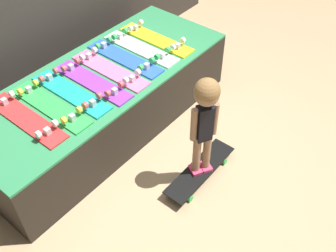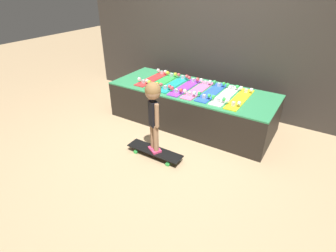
{
  "view_description": "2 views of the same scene",
  "coord_description": "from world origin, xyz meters",
  "px_view_note": "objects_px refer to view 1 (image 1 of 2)",
  "views": [
    {
      "loc": [
        -1.73,
        -1.47,
        2.57
      ],
      "look_at": [
        0.06,
        -0.03,
        0.35
      ],
      "focal_mm": 42.0,
      "sensor_mm": 36.0,
      "label": 1
    },
    {
      "loc": [
        1.63,
        -2.61,
        2.01
      ],
      "look_at": [
        0.07,
        -0.12,
        0.32
      ],
      "focal_mm": 28.0,
      "sensor_mm": 36.0,
      "label": 2
    }
  ],
  "objects_px": {
    "skateboard_teal_on_rack": "(71,92)",
    "skateboard_yellow_on_rack": "(156,39)",
    "skateboard_red_on_rack": "(26,118)",
    "skateboard_blue_on_rack": "(125,57)",
    "skateboard_pink_on_rack": "(110,69)",
    "skateboard_purple_on_rack": "(92,81)",
    "skateboard_on_floor": "(200,170)",
    "skateboard_white_on_rack": "(141,48)",
    "child": "(205,111)",
    "skateboard_green_on_rack": "(50,105)"
  },
  "relations": [
    {
      "from": "skateboard_teal_on_rack",
      "to": "skateboard_yellow_on_rack",
      "type": "height_order",
      "value": "same"
    },
    {
      "from": "skateboard_red_on_rack",
      "to": "skateboard_blue_on_rack",
      "type": "relative_size",
      "value": 1.0
    },
    {
      "from": "skateboard_red_on_rack",
      "to": "skateboard_pink_on_rack",
      "type": "xyz_separation_m",
      "value": [
        0.83,
        -0.05,
        0.0
      ]
    },
    {
      "from": "skateboard_blue_on_rack",
      "to": "skateboard_pink_on_rack",
      "type": "bearing_deg",
      "value": -173.27
    },
    {
      "from": "skateboard_purple_on_rack",
      "to": "skateboard_pink_on_rack",
      "type": "distance_m",
      "value": 0.21
    },
    {
      "from": "skateboard_pink_on_rack",
      "to": "skateboard_on_floor",
      "type": "bearing_deg",
      "value": -93.7
    },
    {
      "from": "skateboard_white_on_rack",
      "to": "skateboard_yellow_on_rack",
      "type": "relative_size",
      "value": 1.0
    },
    {
      "from": "skateboard_on_floor",
      "to": "child",
      "type": "relative_size",
      "value": 0.82
    },
    {
      "from": "skateboard_purple_on_rack",
      "to": "skateboard_white_on_rack",
      "type": "distance_m",
      "value": 0.62
    },
    {
      "from": "skateboard_teal_on_rack",
      "to": "skateboard_pink_on_rack",
      "type": "xyz_separation_m",
      "value": [
        0.42,
        -0.03,
        0.0
      ]
    },
    {
      "from": "skateboard_red_on_rack",
      "to": "skateboard_blue_on_rack",
      "type": "bearing_deg",
      "value": -1.46
    },
    {
      "from": "skateboard_white_on_rack",
      "to": "child",
      "type": "height_order",
      "value": "child"
    },
    {
      "from": "skateboard_teal_on_rack",
      "to": "skateboard_white_on_rack",
      "type": "bearing_deg",
      "value": -0.48
    },
    {
      "from": "skateboard_on_floor",
      "to": "child",
      "type": "xyz_separation_m",
      "value": [
        0.0,
        0.0,
        0.65
      ]
    },
    {
      "from": "skateboard_purple_on_rack",
      "to": "skateboard_teal_on_rack",
      "type": "bearing_deg",
      "value": 171.6
    },
    {
      "from": "skateboard_purple_on_rack",
      "to": "skateboard_on_floor",
      "type": "distance_m",
      "value": 1.16
    },
    {
      "from": "skateboard_purple_on_rack",
      "to": "skateboard_pink_on_rack",
      "type": "bearing_deg",
      "value": 0.94
    },
    {
      "from": "skateboard_yellow_on_rack",
      "to": "skateboard_blue_on_rack",
      "type": "bearing_deg",
      "value": 177.69
    },
    {
      "from": "skateboard_green_on_rack",
      "to": "skateboard_white_on_rack",
      "type": "relative_size",
      "value": 1.0
    },
    {
      "from": "skateboard_purple_on_rack",
      "to": "skateboard_on_floor",
      "type": "relative_size",
      "value": 1.06
    },
    {
      "from": "skateboard_green_on_rack",
      "to": "skateboard_yellow_on_rack",
      "type": "height_order",
      "value": "same"
    },
    {
      "from": "skateboard_green_on_rack",
      "to": "skateboard_yellow_on_rack",
      "type": "xyz_separation_m",
      "value": [
        1.25,
        -0.02,
        0.0
      ]
    },
    {
      "from": "skateboard_yellow_on_rack",
      "to": "child",
      "type": "bearing_deg",
      "value": -123.59
    },
    {
      "from": "skateboard_pink_on_rack",
      "to": "skateboard_yellow_on_rack",
      "type": "xyz_separation_m",
      "value": [
        0.62,
        0.01,
        0.0
      ]
    },
    {
      "from": "skateboard_teal_on_rack",
      "to": "child",
      "type": "xyz_separation_m",
      "value": [
        0.35,
        -1.06,
        0.15
      ]
    },
    {
      "from": "skateboard_teal_on_rack",
      "to": "skateboard_blue_on_rack",
      "type": "height_order",
      "value": "same"
    },
    {
      "from": "skateboard_purple_on_rack",
      "to": "skateboard_on_floor",
      "type": "xyz_separation_m",
      "value": [
        0.14,
        -1.03,
        -0.51
      ]
    },
    {
      "from": "skateboard_white_on_rack",
      "to": "skateboard_pink_on_rack",
      "type": "bearing_deg",
      "value": -177.21
    },
    {
      "from": "skateboard_green_on_rack",
      "to": "skateboard_pink_on_rack",
      "type": "bearing_deg",
      "value": -2.3
    },
    {
      "from": "skateboard_purple_on_rack",
      "to": "skateboard_blue_on_rack",
      "type": "bearing_deg",
      "value": 3.84
    },
    {
      "from": "skateboard_pink_on_rack",
      "to": "skateboard_green_on_rack",
      "type": "bearing_deg",
      "value": 177.7
    },
    {
      "from": "skateboard_pink_on_rack",
      "to": "skateboard_yellow_on_rack",
      "type": "relative_size",
      "value": 1.0
    },
    {
      "from": "skateboard_blue_on_rack",
      "to": "skateboard_yellow_on_rack",
      "type": "distance_m",
      "value": 0.42
    },
    {
      "from": "skateboard_blue_on_rack",
      "to": "child",
      "type": "relative_size",
      "value": 0.87
    },
    {
      "from": "skateboard_pink_on_rack",
      "to": "skateboard_yellow_on_rack",
      "type": "height_order",
      "value": "same"
    },
    {
      "from": "skateboard_pink_on_rack",
      "to": "child",
      "type": "distance_m",
      "value": 1.04
    },
    {
      "from": "skateboard_white_on_rack",
      "to": "skateboard_red_on_rack",
      "type": "bearing_deg",
      "value": 178.59
    },
    {
      "from": "skateboard_green_on_rack",
      "to": "skateboard_blue_on_rack",
      "type": "distance_m",
      "value": 0.83
    },
    {
      "from": "skateboard_teal_on_rack",
      "to": "skateboard_white_on_rack",
      "type": "xyz_separation_m",
      "value": [
        0.83,
        -0.01,
        0.0
      ]
    },
    {
      "from": "skateboard_purple_on_rack",
      "to": "skateboard_green_on_rack",
      "type": "bearing_deg",
      "value": 176.09
    },
    {
      "from": "skateboard_red_on_rack",
      "to": "skateboard_purple_on_rack",
      "type": "bearing_deg",
      "value": -4.99
    },
    {
      "from": "skateboard_white_on_rack",
      "to": "skateboard_on_floor",
      "type": "distance_m",
      "value": 1.26
    },
    {
      "from": "skateboard_red_on_rack",
      "to": "skateboard_green_on_rack",
      "type": "relative_size",
      "value": 1.0
    },
    {
      "from": "skateboard_red_on_rack",
      "to": "skateboard_on_floor",
      "type": "bearing_deg",
      "value": -54.77
    },
    {
      "from": "skateboard_red_on_rack",
      "to": "skateboard_on_floor",
      "type": "relative_size",
      "value": 1.06
    },
    {
      "from": "skateboard_purple_on_rack",
      "to": "child",
      "type": "xyz_separation_m",
      "value": [
        0.14,
        -1.03,
        0.15
      ]
    },
    {
      "from": "skateboard_blue_on_rack",
      "to": "skateboard_purple_on_rack",
      "type": "bearing_deg",
      "value": -176.16
    },
    {
      "from": "skateboard_yellow_on_rack",
      "to": "skateboard_red_on_rack",
      "type": "bearing_deg",
      "value": 178.3
    },
    {
      "from": "skateboard_green_on_rack",
      "to": "skateboard_teal_on_rack",
      "type": "xyz_separation_m",
      "value": [
        0.21,
        0.0,
        0.0
      ]
    },
    {
      "from": "skateboard_purple_on_rack",
      "to": "skateboard_blue_on_rack",
      "type": "height_order",
      "value": "same"
    }
  ]
}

